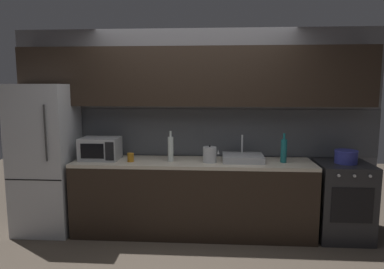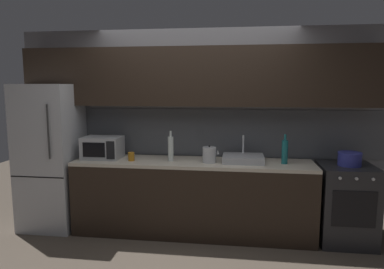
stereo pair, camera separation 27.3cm
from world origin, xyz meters
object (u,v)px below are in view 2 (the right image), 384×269
microwave (103,147)px  wine_bottle_teal (285,152)px  mug_amber (131,157)px  oven_range (345,204)px  cooking_pot (350,159)px  refrigerator (51,156)px  wine_bottle_clear (171,148)px  kettle (209,155)px

microwave → wine_bottle_teal: size_ratio=1.34×
microwave → wine_bottle_teal: (2.20, -0.02, 0.01)m
microwave → mug_amber: size_ratio=4.47×
oven_range → cooking_pot: (0.02, 0.00, 0.53)m
refrigerator → oven_range: refrigerator is taller
oven_range → microwave: size_ratio=1.96×
cooking_pot → wine_bottle_teal: bearing=-179.7°
wine_bottle_teal → wine_bottle_clear: wine_bottle_clear is taller
microwave → cooking_pot: bearing=-0.4°
oven_range → microwave: (-2.90, 0.02, 0.58)m
kettle → wine_bottle_teal: size_ratio=0.60×
microwave → wine_bottle_clear: size_ratio=1.26×
mug_amber → cooking_pot: cooking_pot is taller
cooking_pot → wine_bottle_clear: bearing=-179.2°
oven_range → kettle: size_ratio=4.35×
mug_amber → refrigerator: bearing=175.6°
kettle → cooking_pot: (1.58, 0.05, -0.02)m
refrigerator → oven_range: 3.61m
wine_bottle_clear → mug_amber: bearing=-173.5°
mug_amber → cooking_pot: size_ratio=0.40×
refrigerator → mug_amber: (1.08, -0.08, 0.04)m
oven_range → wine_bottle_teal: 0.92m
wine_bottle_teal → wine_bottle_clear: size_ratio=0.94×
kettle → cooking_pot: kettle is taller
oven_range → mug_amber: size_ratio=8.74×
kettle → wine_bottle_clear: 0.47m
refrigerator → kettle: (2.01, -0.05, 0.09)m
mug_amber → microwave: bearing=165.6°
microwave → mug_amber: (0.40, -0.10, -0.08)m
refrigerator → cooking_pot: size_ratio=7.04×
oven_range → mug_amber: 2.55m
microwave → cooking_pot: size_ratio=1.79×
microwave → wine_bottle_clear: wine_bottle_clear is taller
oven_range → mug_amber: bearing=-178.1°
microwave → mug_amber: bearing=-14.4°
microwave → cooking_pot: microwave is taller
wine_bottle_clear → cooking_pot: wine_bottle_clear is taller
microwave → kettle: microwave is taller
cooking_pot → kettle: bearing=-178.0°
oven_range → refrigerator: bearing=180.0°
refrigerator → wine_bottle_clear: 1.56m
wine_bottle_teal → mug_amber: 1.81m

